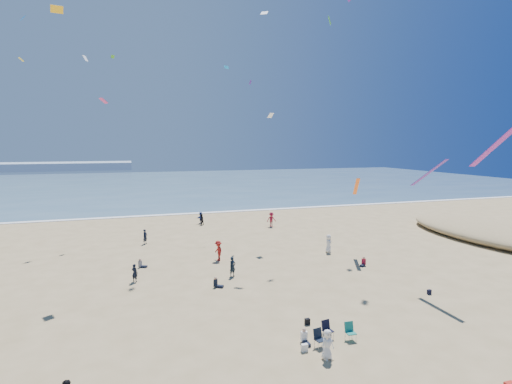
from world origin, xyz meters
name	(u,v)px	position (x,y,z in m)	size (l,w,h in m)	color
ground	(267,366)	(0.00, 0.00, 0.00)	(220.00, 220.00, 0.00)	tan
ocean	(153,184)	(0.00, 95.00, 0.03)	(220.00, 100.00, 0.06)	#476B84
surf_line	(172,215)	(0.00, 45.00, 0.04)	(220.00, 1.20, 0.08)	white
standing_flyers	(276,254)	(6.48, 16.04, 0.87)	(28.07, 48.10, 1.93)	black
seated_group	(279,296)	(3.54, 7.54, 0.42)	(20.39, 26.63, 0.84)	white
chair_cluster	(333,333)	(4.33, 1.19, 0.50)	(2.67, 1.49, 1.00)	black
white_tote	(304,348)	(2.39, 0.75, 0.20)	(0.35, 0.20, 0.40)	silver
black_backpack	(307,322)	(3.90, 3.61, 0.19)	(0.30, 0.22, 0.38)	black
navy_bag	(429,292)	(14.56, 5.42, 0.17)	(0.28, 0.18, 0.34)	black
kites_aloft	(312,97)	(8.83, 13.71, 14.94)	(35.75, 39.36, 29.46)	#D0286D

